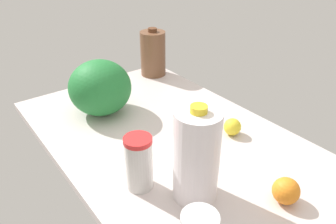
{
  "coord_description": "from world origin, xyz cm",
  "views": [
    {
      "loc": [
        -79.21,
        59.88,
        69.66
      ],
      "look_at": [
        0.0,
        0.0,
        13.0
      ],
      "focal_mm": 35.0,
      "sensor_mm": 36.0,
      "label": 1
    }
  ],
  "objects_px": {
    "tumbler_cup": "(139,163)",
    "watermelon": "(100,88)",
    "chocolate_milk_jug": "(153,53)",
    "milk_jug": "(196,156)",
    "lemon_near_front": "(232,127)",
    "orange_loose": "(286,191)"
  },
  "relations": [
    {
      "from": "tumbler_cup",
      "to": "orange_loose",
      "type": "height_order",
      "value": "tumbler_cup"
    },
    {
      "from": "milk_jug",
      "to": "chocolate_milk_jug",
      "type": "bearing_deg",
      "value": -27.27
    },
    {
      "from": "tumbler_cup",
      "to": "lemon_near_front",
      "type": "xyz_separation_m",
      "value": [
        0.03,
        -0.42,
        -0.05
      ]
    },
    {
      "from": "watermelon",
      "to": "lemon_near_front",
      "type": "height_order",
      "value": "watermelon"
    },
    {
      "from": "chocolate_milk_jug",
      "to": "lemon_near_front",
      "type": "xyz_separation_m",
      "value": [
        -0.63,
        0.09,
        -0.08
      ]
    },
    {
      "from": "milk_jug",
      "to": "tumbler_cup",
      "type": "relative_size",
      "value": 1.7
    },
    {
      "from": "tumbler_cup",
      "to": "orange_loose",
      "type": "bearing_deg",
      "value": -135.81
    },
    {
      "from": "chocolate_milk_jug",
      "to": "milk_jug",
      "type": "bearing_deg",
      "value": 152.73
    },
    {
      "from": "chocolate_milk_jug",
      "to": "lemon_near_front",
      "type": "height_order",
      "value": "chocolate_milk_jug"
    },
    {
      "from": "tumbler_cup",
      "to": "watermelon",
      "type": "bearing_deg",
      "value": -14.16
    },
    {
      "from": "orange_loose",
      "to": "lemon_near_front",
      "type": "xyz_separation_m",
      "value": [
        0.32,
        -0.13,
        -0.01
      ]
    },
    {
      "from": "watermelon",
      "to": "orange_loose",
      "type": "bearing_deg",
      "value": -167.49
    },
    {
      "from": "chocolate_milk_jug",
      "to": "orange_loose",
      "type": "height_order",
      "value": "chocolate_milk_jug"
    },
    {
      "from": "lemon_near_front",
      "to": "watermelon",
      "type": "bearing_deg",
      "value": 34.58
    },
    {
      "from": "tumbler_cup",
      "to": "lemon_near_front",
      "type": "relative_size",
      "value": 2.69
    },
    {
      "from": "chocolate_milk_jug",
      "to": "watermelon",
      "type": "bearing_deg",
      "value": 116.8
    },
    {
      "from": "orange_loose",
      "to": "lemon_near_front",
      "type": "bearing_deg",
      "value": -22.41
    },
    {
      "from": "tumbler_cup",
      "to": "orange_loose",
      "type": "xyz_separation_m",
      "value": [
        -0.29,
        -0.28,
        -0.05
      ]
    },
    {
      "from": "chocolate_milk_jug",
      "to": "milk_jug",
      "type": "relative_size",
      "value": 0.83
    },
    {
      "from": "watermelon",
      "to": "milk_jug",
      "type": "height_order",
      "value": "milk_jug"
    },
    {
      "from": "watermelon",
      "to": "orange_loose",
      "type": "xyz_separation_m",
      "value": [
        -0.76,
        -0.17,
        -0.07
      ]
    },
    {
      "from": "chocolate_milk_jug",
      "to": "tumbler_cup",
      "type": "xyz_separation_m",
      "value": [
        -0.66,
        0.51,
        -0.03
      ]
    }
  ]
}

